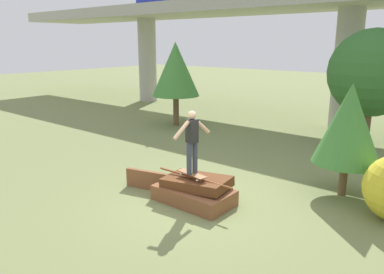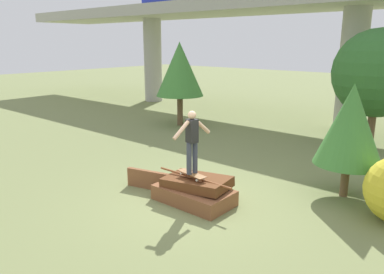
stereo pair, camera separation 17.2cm
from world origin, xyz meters
name	(u,v)px [view 2 (the right image)]	position (x,y,z in m)	size (l,w,h in m)	color
ground_plane	(194,202)	(0.00, 0.00, 0.00)	(80.00, 80.00, 0.00)	olive
scrap_pile	(195,191)	(0.00, 0.03, 0.28)	(2.12, 1.18, 0.64)	brown
scrap_plank_loose	(149,180)	(-1.41, -0.11, 0.24)	(1.24, 0.41, 0.48)	brown
skateboard	(192,174)	(-0.02, -0.04, 0.71)	(0.84, 0.36, 0.09)	brown
skater	(192,138)	(-0.02, -0.04, 1.55)	(0.27, 1.06, 1.46)	#383D4C
highway_overpass	(358,8)	(0.00, 10.32, 4.99)	(44.00, 4.47, 5.67)	#A8A59E
tree_behind_left	(180,69)	(-5.92, 6.04, 2.49)	(2.09, 2.09, 3.68)	brown
tree_behind_right	(351,125)	(2.54, 2.66, 1.78)	(1.59, 1.59, 2.75)	brown
tree_mid_back	(378,73)	(1.66, 7.85, 2.61)	(3.05, 3.05, 4.14)	brown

